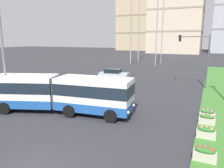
{
  "coord_description": "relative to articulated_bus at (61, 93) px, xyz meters",
  "views": [
    {
      "loc": [
        7.1,
        -6.29,
        6.02
      ],
      "look_at": [
        -0.44,
        10.28,
        2.2
      ],
      "focal_mm": 34.6,
      "sensor_mm": 36.0,
      "label": 1
    }
  ],
  "objects": [
    {
      "name": "apartment_tower_west",
      "position": [
        -26.14,
        103.36,
        20.34
      ],
      "size": [
        20.49,
        18.01,
        43.95
      ],
      "color": "tan",
      "rests_on": "ground"
    },
    {
      "name": "flower_planter_4",
      "position": [
        11.11,
        3.21,
        -1.23
      ],
      "size": [
        1.1,
        0.56,
        0.74
      ],
      "color": "#B7AD9E",
      "rests_on": "grass_median"
    },
    {
      "name": "streetlight_left",
      "position": [
        -4.64,
        -1.38,
        3.87
      ],
      "size": [
        0.7,
        0.28,
        10.14
      ],
      "color": "slate",
      "rests_on": "ground"
    },
    {
      "name": "traffic_light_far_right",
      "position": [
        9.56,
        14.33,
        2.76
      ],
      "size": [
        3.75,
        0.28,
        6.49
      ],
      "color": "#474C51",
      "rests_on": "ground"
    },
    {
      "name": "flower_planter_2",
      "position": [
        11.11,
        -0.39,
        -1.23
      ],
      "size": [
        1.1,
        0.56,
        0.74
      ],
      "color": "#B7AD9E",
      "rests_on": "grass_median"
    },
    {
      "name": "flower_planter_3",
      "position": [
        11.11,
        2.03,
        -1.23
      ],
      "size": [
        1.1,
        0.56,
        0.74
      ],
      "color": "#B7AD9E",
      "rests_on": "grass_median"
    },
    {
      "name": "articulated_bus",
      "position": [
        0.0,
        0.0,
        0.0
      ],
      "size": [
        12.01,
        5.09,
        3.0
      ],
      "color": "white",
      "rests_on": "ground"
    },
    {
      "name": "flower_planter_1",
      "position": [
        11.11,
        -3.15,
        -1.23
      ],
      "size": [
        1.1,
        0.56,
        0.74
      ],
      "color": "#B7AD9E",
      "rests_on": "grass_median"
    },
    {
      "name": "car_silver_hatch",
      "position": [
        -2.18,
        15.5,
        -0.9
      ],
      "size": [
        4.6,
        2.48,
        1.58
      ],
      "color": "#B7BABF",
      "rests_on": "ground"
    }
  ]
}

